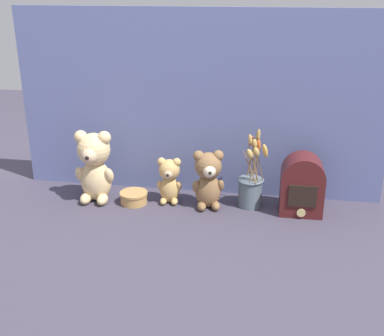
{
  "coord_description": "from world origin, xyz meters",
  "views": [
    {
      "loc": [
        0.3,
        -1.77,
        0.87
      ],
      "look_at": [
        0.0,
        0.02,
        0.16
      ],
      "focal_mm": 45.0,
      "sensor_mm": 36.0,
      "label": 1
    }
  ],
  "objects": [
    {
      "name": "vintage_radio",
      "position": [
        0.44,
        0.02,
        0.12
      ],
      "size": [
        0.17,
        0.13,
        0.24
      ],
      "color": "#4C1919",
      "rests_on": "ground"
    },
    {
      "name": "backdrop_wall",
      "position": [
        0.0,
        0.17,
        0.39
      ],
      "size": [
        1.55,
        0.02,
        0.78
      ],
      "color": "slate",
      "rests_on": "ground"
    },
    {
      "name": "teddy_bear_medium",
      "position": [
        0.07,
        0.01,
        0.13
      ],
      "size": [
        0.14,
        0.12,
        0.25
      ],
      "color": "olive",
      "rests_on": "ground"
    },
    {
      "name": "decorative_tin_tall",
      "position": [
        -0.24,
        -0.01,
        0.03
      ],
      "size": [
        0.12,
        0.12,
        0.05
      ],
      "color": "tan",
      "rests_on": "ground"
    },
    {
      "name": "flower_vase",
      "position": [
        0.24,
        0.04,
        0.09
      ],
      "size": [
        0.13,
        0.14,
        0.32
      ],
      "color": "slate",
      "rests_on": "ground"
    },
    {
      "name": "teddy_bear_small",
      "position": [
        -0.1,
        0.03,
        0.1
      ],
      "size": [
        0.11,
        0.1,
        0.2
      ],
      "color": "tan",
      "rests_on": "ground"
    },
    {
      "name": "ground_plane",
      "position": [
        0.0,
        0.0,
        0.0
      ],
      "size": [
        4.0,
        4.0,
        0.0
      ],
      "primitive_type": "plane",
      "color": "#3D3847"
    },
    {
      "name": "teddy_bear_large",
      "position": [
        -0.41,
        -0.01,
        0.16
      ],
      "size": [
        0.16,
        0.16,
        0.31
      ],
      "color": "#DBBC84",
      "rests_on": "ground"
    }
  ]
}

